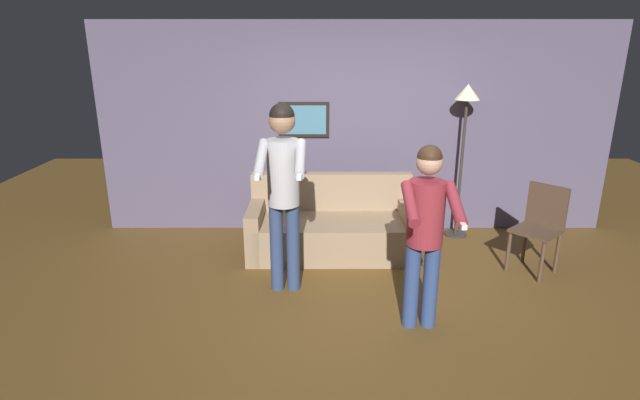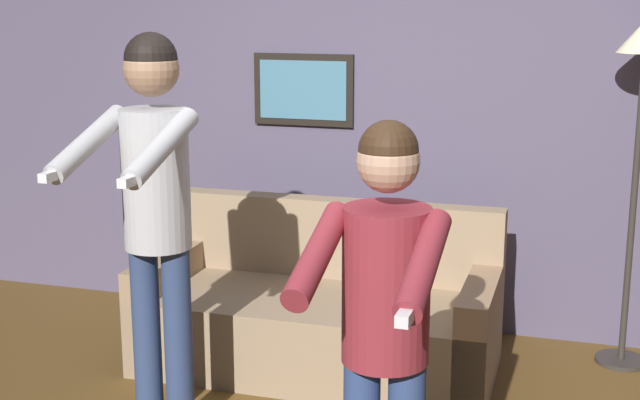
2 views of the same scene
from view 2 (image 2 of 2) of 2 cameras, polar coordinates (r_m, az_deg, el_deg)
back_wall_assembly at (r=5.33m, az=5.73°, el=5.47°), size 6.40×0.09×2.60m
couch at (r=4.89m, az=-0.03°, el=-7.52°), size 1.90×0.86×0.87m
person_standing_left at (r=4.00m, az=-10.57°, el=0.43°), size 0.43×0.75×1.84m
person_standing_right at (r=3.03m, az=4.15°, el=-7.01°), size 0.44×0.67×1.59m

